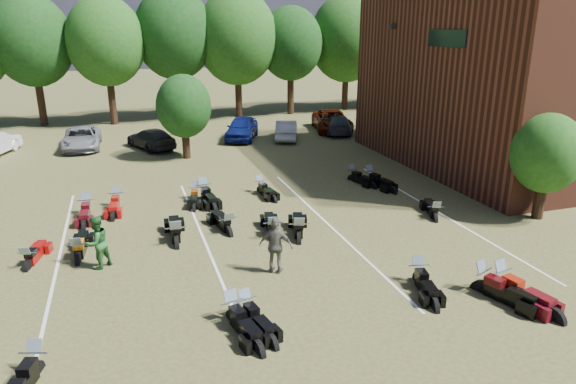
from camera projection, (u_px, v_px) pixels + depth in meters
name	position (u px, v px, depth m)	size (l,w,h in m)	color
ground	(307.00, 263.00, 17.28)	(160.00, 160.00, 0.00)	brown
car_2	(82.00, 138.00, 32.81)	(2.23, 4.84, 1.35)	gray
car_3	(151.00, 139.00, 32.86)	(1.78, 4.38, 1.27)	black
car_4	(242.00, 128.00, 35.42)	(1.85, 4.59, 1.56)	navy
car_5	(286.00, 130.00, 35.43)	(1.40, 4.01, 1.32)	#AFAEAA
car_6	(332.00, 121.00, 38.25)	(2.48, 5.38, 1.50)	#521504
car_7	(338.00, 124.00, 37.44)	(1.80, 4.43, 1.29)	#343438
person_green	(97.00, 242.00, 16.69)	(0.87, 0.68, 1.80)	#235E26
person_grey	(276.00, 246.00, 16.35)	(1.10, 0.46, 1.87)	#5B584E
motorcycle_1	(37.00, 374.00, 11.82)	(0.67, 2.12, 1.18)	black
motorcycle_2	(233.00, 321.00, 13.91)	(0.70, 2.21, 1.23)	black
motorcycle_3	(247.00, 317.00, 14.09)	(0.66, 2.08, 1.16)	black
motorcycle_4	(417.00, 282.00, 15.99)	(0.69, 2.16, 1.21)	black
motorcycle_5	(481.00, 292.00, 15.44)	(0.78, 2.46, 1.37)	black
motorcycle_6	(500.00, 292.00, 15.44)	(0.79, 2.49, 1.39)	#4D0B12
motorcycle_7	(29.00, 269.00, 16.89)	(0.65, 2.02, 1.13)	maroon
motorcycle_8	(79.00, 262.00, 17.37)	(0.75, 2.35, 1.31)	black
motorcycle_9	(177.00, 246.00, 18.62)	(0.81, 2.53, 1.41)	black
motorcycle_10	(273.00, 239.00, 19.21)	(0.74, 2.32, 1.30)	black
motorcycle_11	(229.00, 234.00, 19.61)	(0.73, 2.29, 1.28)	black
motorcycle_12	(299.00, 241.00, 19.01)	(0.78, 2.45, 1.37)	black
motorcycle_13	(435.00, 220.00, 21.02)	(0.68, 2.13, 1.19)	black
motorcycle_14	(88.00, 214.00, 21.70)	(0.73, 2.30, 1.28)	#420910
motorcycle_15	(117.00, 206.00, 22.61)	(0.72, 2.26, 1.26)	#950A0B
motorcycle_16	(204.00, 199.00, 23.61)	(0.78, 2.45, 1.37)	black
motorcycle_17	(195.00, 199.00, 23.52)	(0.65, 2.05, 1.14)	black
motorcycle_18	(260.00, 192.00, 24.47)	(0.66, 2.08, 1.16)	black
motorcycle_19	(352.00, 181.00, 26.31)	(0.68, 2.12, 1.18)	black
motorcycle_20	(370.00, 184.00, 25.80)	(0.75, 2.35, 1.31)	black
tree_line	(173.00, 41.00, 41.19)	(56.00, 6.00, 9.79)	black
young_tree_near_building	(547.00, 153.00, 20.41)	(2.80, 2.80, 4.16)	black
young_tree_midfield	(184.00, 106.00, 29.72)	(3.20, 3.20, 4.70)	black
parking_lines	(204.00, 240.00, 19.11)	(20.10, 14.00, 0.01)	silver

